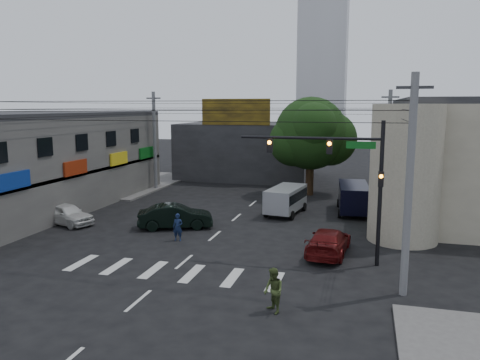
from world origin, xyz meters
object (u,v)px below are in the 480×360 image
at_px(silver_minivan, 286,201).
at_px(pedestrian_olive, 273,291).
at_px(traffic_gantry, 346,169).
at_px(dark_sedan, 175,216).
at_px(utility_pole_far_right, 388,146).
at_px(maroon_sedan, 329,242).
at_px(utility_pole_near_right, 409,187).
at_px(street_tree, 311,134).
at_px(white_compact, 66,214).
at_px(navy_van, 353,199).
at_px(utility_pole_far_left, 155,141).
at_px(traffic_officer, 178,227).

relative_size(silver_minivan, pedestrian_olive, 2.74).
distance_m(traffic_gantry, dark_sedan, 12.30).
height_order(utility_pole_far_right, dark_sedan, utility_pole_far_right).
bearing_deg(maroon_sedan, utility_pole_near_right, 131.25).
relative_size(utility_pole_near_right, utility_pole_far_right, 1.00).
height_order(silver_minivan, pedestrian_olive, silver_minivan).
relative_size(street_tree, maroon_sedan, 1.76).
height_order(dark_sedan, pedestrian_olive, pedestrian_olive).
xyz_separation_m(white_compact, navy_van, (18.49, 8.55, 0.36)).
bearing_deg(street_tree, maroon_sedan, -79.84).
distance_m(utility_pole_far_left, navy_van, 19.57).
relative_size(street_tree, pedestrian_olive, 4.93).
bearing_deg(silver_minivan, utility_pole_near_right, -143.30).
bearing_deg(pedestrian_olive, utility_pole_far_right, 128.09).
relative_size(traffic_gantry, white_compact, 1.60).
xyz_separation_m(utility_pole_near_right, maroon_sedan, (-3.49, 4.71, -3.91)).
xyz_separation_m(traffic_gantry, utility_pole_far_right, (2.68, 17.00, -0.23)).
relative_size(traffic_gantry, utility_pole_far_right, 0.78).
xyz_separation_m(street_tree, traffic_officer, (-5.78, -16.52, -4.66)).
xyz_separation_m(utility_pole_far_right, white_compact, (-21.00, -13.88, -3.89)).
bearing_deg(utility_pole_far_left, pedestrian_olive, -55.85).
distance_m(maroon_sedan, traffic_officer, 8.79).
bearing_deg(utility_pole_far_left, white_compact, -90.00).
bearing_deg(utility_pole_far_left, silver_minivan, -27.05).
xyz_separation_m(street_tree, dark_sedan, (-7.04, -13.89, -4.68)).
distance_m(traffic_gantry, silver_minivan, 11.67).
distance_m(street_tree, dark_sedan, 16.26).
bearing_deg(utility_pole_near_right, maroon_sedan, 126.56).
bearing_deg(utility_pole_near_right, traffic_officer, 157.94).
height_order(utility_pole_far_left, maroon_sedan, utility_pole_far_left).
distance_m(utility_pole_far_left, pedestrian_olive, 28.82).
bearing_deg(dark_sedan, traffic_gantry, -132.84).
bearing_deg(navy_van, utility_pole_far_left, 69.44).
height_order(utility_pole_far_left, navy_van, utility_pole_far_left).
bearing_deg(street_tree, white_compact, -134.26).
distance_m(dark_sedan, silver_minivan, 8.59).
height_order(street_tree, maroon_sedan, street_tree).
distance_m(white_compact, traffic_officer, 8.88).
bearing_deg(street_tree, pedestrian_olive, -86.42).
bearing_deg(pedestrian_olive, traffic_gantry, 120.97).
distance_m(maroon_sedan, silver_minivan, 9.59).
bearing_deg(maroon_sedan, pedestrian_olive, 84.09).
relative_size(utility_pole_near_right, silver_minivan, 1.90).
bearing_deg(traffic_officer, silver_minivan, 53.77).
xyz_separation_m(utility_pole_far_left, maroon_sedan, (17.51, -15.79, -3.91)).
xyz_separation_m(white_compact, pedestrian_olive, (16.04, -9.77, 0.17)).
bearing_deg(silver_minivan, street_tree, 2.69).
xyz_separation_m(white_compact, silver_minivan, (13.71, 6.88, 0.28)).
height_order(utility_pole_far_right, traffic_officer, utility_pole_far_right).
distance_m(street_tree, utility_pole_far_right, 6.63).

